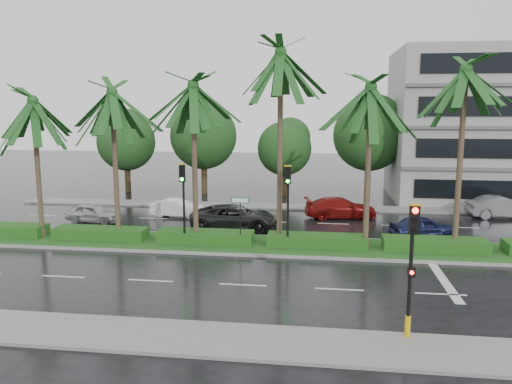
# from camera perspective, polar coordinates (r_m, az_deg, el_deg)

# --- Properties ---
(ground) EXTENTS (120.00, 120.00, 0.00)m
(ground) POSITION_cam_1_polar(r_m,az_deg,el_deg) (25.97, 0.22, -6.84)
(ground) COLOR black
(ground) RESTS_ON ground
(near_sidewalk) EXTENTS (40.00, 2.40, 0.12)m
(near_sidewalk) POSITION_cam_1_polar(r_m,az_deg,el_deg) (16.52, -4.52, -16.46)
(near_sidewalk) COLOR slate
(near_sidewalk) RESTS_ON ground
(far_sidewalk) EXTENTS (40.00, 2.00, 0.12)m
(far_sidewalk) POSITION_cam_1_polar(r_m,az_deg,el_deg) (37.56, 2.57, -1.67)
(far_sidewalk) COLOR slate
(far_sidewalk) RESTS_ON ground
(median) EXTENTS (36.00, 4.00, 0.15)m
(median) POSITION_cam_1_polar(r_m,az_deg,el_deg) (26.90, 0.50, -6.09)
(median) COLOR gray
(median) RESTS_ON ground
(hedge) EXTENTS (35.20, 1.40, 0.60)m
(hedge) POSITION_cam_1_polar(r_m,az_deg,el_deg) (26.80, 0.50, -5.33)
(hedge) COLOR #174513
(hedge) RESTS_ON median
(lane_markings) EXTENTS (34.00, 13.06, 0.01)m
(lane_markings) POSITION_cam_1_polar(r_m,az_deg,el_deg) (25.36, 6.97, -7.30)
(lane_markings) COLOR silver
(lane_markings) RESTS_ON ground
(palm_row) EXTENTS (26.30, 4.20, 10.80)m
(palm_row) POSITION_cam_1_polar(r_m,az_deg,el_deg) (26.13, -2.23, 11.07)
(palm_row) COLOR #483A29
(palm_row) RESTS_ON median
(signal_near) EXTENTS (0.34, 0.45, 4.36)m
(signal_near) POSITION_cam_1_polar(r_m,az_deg,el_deg) (16.30, 17.33, -8.01)
(signal_near) COLOR black
(signal_near) RESTS_ON near_sidewalk
(signal_median_left) EXTENTS (0.34, 0.42, 4.36)m
(signal_median_left) POSITION_cam_1_polar(r_m,az_deg,el_deg) (26.38, -8.34, -0.00)
(signal_median_left) COLOR black
(signal_median_left) RESTS_ON median
(signal_median_right) EXTENTS (0.34, 0.42, 4.36)m
(signal_median_right) POSITION_cam_1_polar(r_m,az_deg,el_deg) (25.44, 3.66, -0.27)
(signal_median_right) COLOR black
(signal_median_right) RESTS_ON median
(street_sign) EXTENTS (0.95, 0.09, 2.60)m
(street_sign) POSITION_cam_1_polar(r_m,az_deg,el_deg) (26.06, -1.82, -1.97)
(street_sign) COLOR black
(street_sign) RESTS_ON median
(bg_trees) EXTENTS (32.74, 5.91, 8.54)m
(bg_trees) POSITION_cam_1_polar(r_m,az_deg,el_deg) (42.56, 2.24, 6.31)
(bg_trees) COLOR #312516
(bg_trees) RESTS_ON ground
(building) EXTENTS (16.00, 10.00, 12.00)m
(building) POSITION_cam_1_polar(r_m,az_deg,el_deg) (44.92, 25.68, 6.87)
(building) COLOR gray
(building) RESTS_ON ground
(car_silver) EXTENTS (1.84, 3.76, 1.23)m
(car_silver) POSITION_cam_1_polar(r_m,az_deg,el_deg) (34.16, -18.07, -2.29)
(car_silver) COLOR #B2B5BA
(car_silver) RESTS_ON ground
(car_white) EXTENTS (1.56, 3.79, 1.22)m
(car_white) POSITION_cam_1_polar(r_m,az_deg,el_deg) (34.59, -8.93, -1.81)
(car_white) COLOR white
(car_white) RESTS_ON ground
(car_darkgrey) EXTENTS (2.82, 5.55, 1.50)m
(car_darkgrey) POSITION_cam_1_polar(r_m,az_deg,el_deg) (30.64, -2.45, -2.88)
(car_darkgrey) COLOR black
(car_darkgrey) RESTS_ON ground
(car_red) EXTENTS (2.78, 5.11, 1.41)m
(car_red) POSITION_cam_1_polar(r_m,az_deg,el_deg) (34.25, 9.64, -1.78)
(car_red) COLOR maroon
(car_red) RESTS_ON ground
(car_blue) EXTENTS (2.53, 4.04, 1.28)m
(car_blue) POSITION_cam_1_polar(r_m,az_deg,el_deg) (30.04, 18.58, -3.83)
(car_blue) COLOR #171B46
(car_blue) RESTS_ON ground
(car_grey) EXTENTS (1.95, 4.63, 1.48)m
(car_grey) POSITION_cam_1_polar(r_m,az_deg,el_deg) (37.64, 26.29, -1.56)
(car_grey) COLOR #585A5D
(car_grey) RESTS_ON ground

